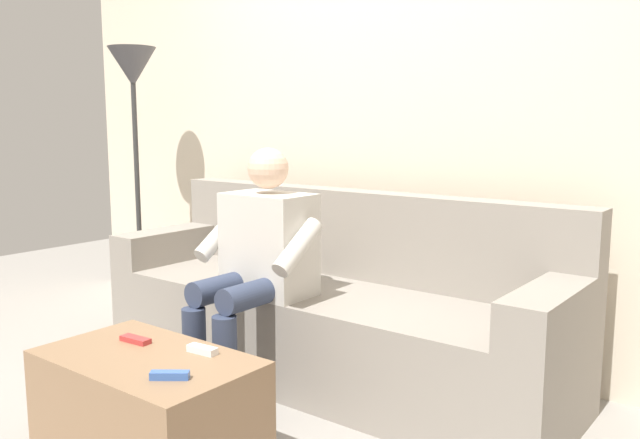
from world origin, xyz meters
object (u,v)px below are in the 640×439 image
object	(u,v)px
coffee_table	(149,411)
remote_red	(135,340)
remote_white	(202,350)
person_solo_seated	(258,257)
floor_lamp	(133,90)
remote_blue	(170,375)
couch	(330,313)

from	to	relation	value
coffee_table	remote_red	distance (m)	0.26
remote_white	remote_red	size ratio (longest dim) A/B	0.92
person_solo_seated	remote_red	distance (m)	0.67
coffee_table	remote_white	size ratio (longest dim) A/B	6.76
remote_white	floor_lamp	size ratio (longest dim) A/B	0.07
coffee_table	floor_lamp	distance (m)	2.22
remote_white	remote_blue	world-z (taller)	same
couch	remote_blue	world-z (taller)	couch
remote_red	remote_white	bearing A→B (deg)	9.06
coffee_table	remote_white	world-z (taller)	remote_white
couch	person_solo_seated	bearing A→B (deg)	69.38
couch	remote_blue	xyz separation A→B (m)	(-0.22, 1.14, 0.11)
floor_lamp	remote_red	bearing A→B (deg)	142.33
remote_red	remote_blue	size ratio (longest dim) A/B	1.03
person_solo_seated	floor_lamp	world-z (taller)	floor_lamp
person_solo_seated	remote_blue	world-z (taller)	person_solo_seated
coffee_table	floor_lamp	size ratio (longest dim) A/B	0.47
person_solo_seated	remote_blue	size ratio (longest dim) A/B	8.96
person_solo_seated	remote_blue	bearing A→B (deg)	114.29
remote_white	remote_blue	xyz separation A→B (m)	(-0.09, 0.22, 0.00)
floor_lamp	coffee_table	bearing A→B (deg)	143.49
person_solo_seated	remote_white	distance (m)	0.66
couch	floor_lamp	world-z (taller)	floor_lamp
remote_blue	floor_lamp	xyz separation A→B (m)	(1.74, -1.20, 0.97)
remote_blue	couch	bearing A→B (deg)	63.77
couch	remote_blue	size ratio (longest dim) A/B	18.92
person_solo_seated	floor_lamp	size ratio (longest dim) A/B	0.66
couch	floor_lamp	xyz separation A→B (m)	(1.51, -0.06, 1.08)
couch	remote_white	xyz separation A→B (m)	(-0.13, 0.92, 0.11)
couch	floor_lamp	size ratio (longest dim) A/B	1.40
coffee_table	remote_red	xyz separation A→B (m)	(0.15, -0.07, 0.21)
coffee_table	person_solo_seated	bearing A→B (deg)	-79.43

